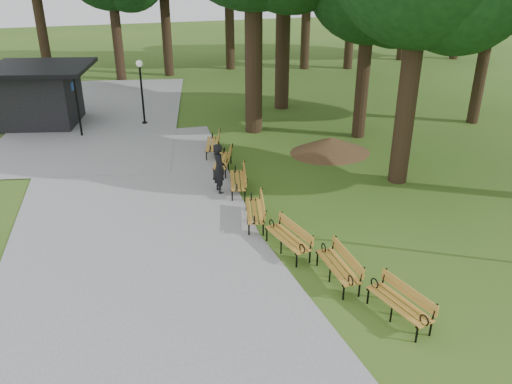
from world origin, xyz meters
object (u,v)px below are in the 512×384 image
object	(u,v)px
bench_2	(288,238)
bench_3	(254,211)
person	(219,169)
dirt_mound	(330,145)
bench_6	(213,144)
bench_4	(238,181)
bench_0	(399,304)
bench_5	(223,161)
lamp_post	(141,79)
bench_1	(338,266)
kiosk	(38,95)

from	to	relation	value
bench_2	bench_3	world-z (taller)	same
person	dirt_mound	size ratio (longest dim) A/B	0.64
person	bench_6	xyz separation A→B (m)	(0.51, 3.86, -0.49)
person	bench_4	distance (m)	0.81
bench_6	bench_2	bearing A→B (deg)	17.97
person	bench_3	bearing A→B (deg)	-174.53
bench_0	person	bearing A→B (deg)	-176.63
dirt_mound	bench_4	bearing A→B (deg)	-149.63
bench_5	bench_6	size ratio (longest dim) A/B	1.00
lamp_post	bench_2	bearing A→B (deg)	-77.16
bench_0	bench_6	world-z (taller)	same
bench_1	bench_6	world-z (taller)	same
person	bench_3	world-z (taller)	person
bench_1	bench_2	distance (m)	1.92
bench_2	bench_3	bearing A→B (deg)	179.88
kiosk	bench_3	distance (m)	14.89
bench_1	bench_5	bearing A→B (deg)	-172.74
bench_5	bench_6	bearing A→B (deg)	-159.25
bench_6	bench_3	bearing A→B (deg)	14.94
bench_3	bench_6	bearing A→B (deg)	-167.46
bench_3	bench_4	distance (m)	2.46
person	bench_2	distance (m)	4.67
bench_3	bench_4	size ratio (longest dim) A/B	1.00
bench_5	bench_6	xyz separation A→B (m)	(-0.02, 1.94, 0.00)
bench_2	bench_1	bearing A→B (deg)	11.26
bench_6	bench_0	bearing A→B (deg)	24.22
dirt_mound	bench_5	size ratio (longest dim) A/B	1.54
lamp_post	bench_6	distance (m)	5.89
bench_3	dirt_mound	bearing A→B (deg)	149.25
bench_3	bench_6	size ratio (longest dim) A/B	1.00
person	bench_5	distance (m)	2.05
kiosk	bench_5	xyz separation A→B (m)	(7.44, -8.30, -1.02)
lamp_post	bench_1	bearing A→B (deg)	-75.66
bench_3	bench_6	world-z (taller)	same
lamp_post	bench_0	world-z (taller)	lamp_post
person	bench_1	distance (m)	6.56
person	lamp_post	world-z (taller)	lamp_post
bench_1	bench_4	size ratio (longest dim) A/B	1.00
kiosk	bench_5	world-z (taller)	kiosk
bench_3	bench_5	xyz separation A→B (m)	(-0.08, 4.51, 0.00)
bench_0	bench_2	distance (m)	3.94
bench_5	person	bearing A→B (deg)	4.94
lamp_post	dirt_mound	bearing A→B (deg)	-40.05
bench_0	bench_2	world-z (taller)	same
bench_2	lamp_post	bearing A→B (deg)	178.99
bench_2	dirt_mound	bearing A→B (deg)	135.09
bench_1	bench_6	size ratio (longest dim) A/B	1.00
bench_4	bench_5	size ratio (longest dim) A/B	1.00
dirt_mound	bench_0	bearing A→B (deg)	-104.32
lamp_post	bench_6	bearing A→B (deg)	-63.62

